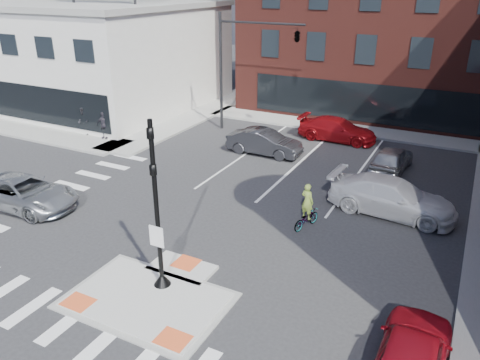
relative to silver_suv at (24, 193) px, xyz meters
The scene contains 18 objects.
ground 9.88m from the silver_suv, 15.27° to the right, with size 120.00×120.00×0.00m, color #28282B.
refuge_island 9.94m from the silver_suv, 16.71° to the right, with size 5.40×4.65×0.13m.
sidewalk_nw 14.64m from the silver_suv, 119.78° to the left, with size 23.50×20.50×0.15m.
sidewalk_n 23.09m from the silver_suv, 57.21° to the left, with size 26.00×3.00×0.15m, color gray.
building_nw 21.68m from the silver_suv, 125.67° to the left, with size 20.40×16.40×14.40m.
building_n 32.71m from the silver_suv, 66.96° to the left, with size 24.40×18.40×15.50m.
building_far_left 49.89m from the silver_suv, 83.65° to the left, with size 10.00×12.00×10.00m, color slate.
signal_pole 9.88m from the silver_suv, 13.03° to the right, with size 0.60×0.60×5.98m.
mast_arm_signal 17.42m from the silver_suv, 68.64° to the left, with size 6.10×2.24×8.00m.
silver_suv is the anchor object (origin of this frame).
red_sedan 18.03m from the silver_suv, ahead, with size 1.86×4.62×1.57m, color maroon.
white_pickup 17.12m from the silver_suv, 25.10° to the left, with size 2.32×5.71×1.66m, color white.
bg_car_dark 13.78m from the silver_suv, 59.47° to the left, with size 1.61×4.61×1.52m, color #26272B.
bg_car_silver 19.18m from the silver_suv, 40.90° to the left, with size 1.72×4.28×1.46m, color #A6A8AD.
bg_car_red 19.44m from the silver_suv, 58.31° to the left, with size 2.11×5.19×1.50m, color maroon.
cyclist 13.19m from the silver_suv, 18.59° to the left, with size 1.01×1.71×2.07m.
pedestrian_a 10.82m from the silver_suv, 119.57° to the left, with size 0.94×0.73×1.92m, color black.
pedestrian_b 10.07m from the silver_suv, 110.89° to the left, with size 1.06×0.44×1.82m, color #2F2B35.
Camera 1 is at (8.67, -10.47, 9.97)m, focal length 35.00 mm.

